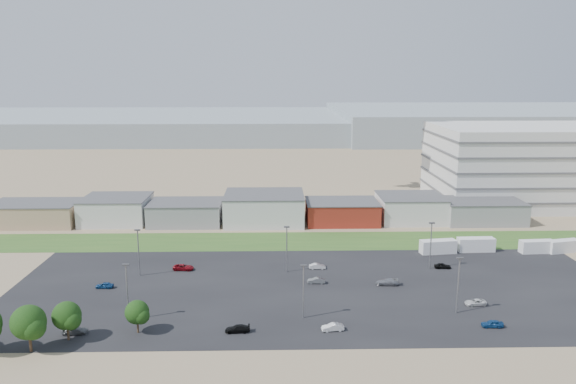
{
  "coord_description": "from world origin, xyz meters",
  "views": [
    {
      "loc": [
        -2.79,
        -83.89,
        41.42
      ],
      "look_at": [
        -0.36,
        22.0,
        19.04
      ],
      "focal_mm": 35.0,
      "sensor_mm": 36.0,
      "label": 1
    }
  ],
  "objects_px": {
    "box_trailer_a": "(438,247)",
    "parked_car_3": "(237,329)",
    "parked_car_10": "(75,330)",
    "parked_car_11": "(317,266)",
    "parked_car_0": "(475,302)",
    "parked_car_8": "(443,266)",
    "parked_car_12": "(387,282)",
    "parked_car_9": "(183,267)",
    "parked_car_5": "(105,285)",
    "parked_car_7": "(316,280)",
    "parked_car_2": "(492,324)",
    "parked_car_13": "(333,327)"
  },
  "relations": [
    {
      "from": "box_trailer_a",
      "to": "parked_car_3",
      "type": "height_order",
      "value": "box_trailer_a"
    },
    {
      "from": "parked_car_3",
      "to": "parked_car_10",
      "type": "relative_size",
      "value": 0.99
    },
    {
      "from": "parked_car_3",
      "to": "parked_car_11",
      "type": "xyz_separation_m",
      "value": [
        15.32,
        30.07,
        -0.0
      ]
    },
    {
      "from": "parked_car_0",
      "to": "parked_car_8",
      "type": "relative_size",
      "value": 1.12
    },
    {
      "from": "parked_car_3",
      "to": "parked_car_12",
      "type": "xyz_separation_m",
      "value": [
        28.6,
        20.27,
        0.06
      ]
    },
    {
      "from": "parked_car_9",
      "to": "parked_car_10",
      "type": "xyz_separation_m",
      "value": [
        -12.71,
        -30.02,
        -0.02
      ]
    },
    {
      "from": "parked_car_3",
      "to": "parked_car_10",
      "type": "height_order",
      "value": "parked_car_10"
    },
    {
      "from": "box_trailer_a",
      "to": "parked_car_5",
      "type": "relative_size",
      "value": 2.44
    },
    {
      "from": "parked_car_3",
      "to": "parked_car_8",
      "type": "bearing_deg",
      "value": 121.92
    },
    {
      "from": "parked_car_5",
      "to": "parked_car_9",
      "type": "relative_size",
      "value": 0.78
    },
    {
      "from": "parked_car_7",
      "to": "parked_car_10",
      "type": "relative_size",
      "value": 0.88
    },
    {
      "from": "parked_car_10",
      "to": "parked_car_8",
      "type": "bearing_deg",
      "value": -73.28
    },
    {
      "from": "parked_car_0",
      "to": "parked_car_9",
      "type": "xyz_separation_m",
      "value": [
        -56.34,
        19.98,
        0.07
      ]
    },
    {
      "from": "parked_car_7",
      "to": "parked_car_8",
      "type": "xyz_separation_m",
      "value": [
        28.07,
        8.21,
        0.0
      ]
    },
    {
      "from": "parked_car_2",
      "to": "parked_car_12",
      "type": "bearing_deg",
      "value": -141.19
    },
    {
      "from": "parked_car_0",
      "to": "parked_car_2",
      "type": "bearing_deg",
      "value": -9.33
    },
    {
      "from": "parked_car_11",
      "to": "parked_car_12",
      "type": "height_order",
      "value": "parked_car_12"
    },
    {
      "from": "parked_car_2",
      "to": "parked_car_12",
      "type": "relative_size",
      "value": 0.79
    },
    {
      "from": "parked_car_12",
      "to": "parked_car_13",
      "type": "distance_m",
      "value": 23.91
    },
    {
      "from": "parked_car_2",
      "to": "parked_car_10",
      "type": "height_order",
      "value": "parked_car_2"
    },
    {
      "from": "parked_car_10",
      "to": "parked_car_11",
      "type": "relative_size",
      "value": 1.15
    },
    {
      "from": "parked_car_7",
      "to": "parked_car_8",
      "type": "bearing_deg",
      "value": 109.18
    },
    {
      "from": "parked_car_0",
      "to": "parked_car_5",
      "type": "height_order",
      "value": "parked_car_5"
    },
    {
      "from": "parked_car_0",
      "to": "parked_car_9",
      "type": "height_order",
      "value": "parked_car_9"
    },
    {
      "from": "parked_car_3",
      "to": "parked_car_13",
      "type": "relative_size",
      "value": 1.11
    },
    {
      "from": "parked_car_2",
      "to": "parked_car_11",
      "type": "relative_size",
      "value": 1.0
    },
    {
      "from": "parked_car_10",
      "to": "parked_car_7",
      "type": "bearing_deg",
      "value": -68.79
    },
    {
      "from": "parked_car_2",
      "to": "parked_car_7",
      "type": "bearing_deg",
      "value": -123.1
    },
    {
      "from": "box_trailer_a",
      "to": "parked_car_2",
      "type": "distance_m",
      "value": 39.47
    },
    {
      "from": "parked_car_11",
      "to": "parked_car_8",
      "type": "bearing_deg",
      "value": -91.26
    },
    {
      "from": "parked_car_2",
      "to": "parked_car_13",
      "type": "relative_size",
      "value": 0.97
    },
    {
      "from": "parked_car_12",
      "to": "parked_car_0",
      "type": "bearing_deg",
      "value": 59.09
    },
    {
      "from": "parked_car_7",
      "to": "parked_car_13",
      "type": "distance_m",
      "value": 21.36
    },
    {
      "from": "box_trailer_a",
      "to": "parked_car_7",
      "type": "bearing_deg",
      "value": -155.77
    },
    {
      "from": "parked_car_3",
      "to": "box_trailer_a",
      "type": "bearing_deg",
      "value": 129.13
    },
    {
      "from": "parked_car_11",
      "to": "parked_car_13",
      "type": "distance_m",
      "value": 29.89
    },
    {
      "from": "parked_car_3",
      "to": "parked_car_10",
      "type": "distance_m",
      "value": 26.28
    },
    {
      "from": "box_trailer_a",
      "to": "parked_car_13",
      "type": "height_order",
      "value": "box_trailer_a"
    },
    {
      "from": "parked_car_10",
      "to": "parked_car_12",
      "type": "xyz_separation_m",
      "value": [
        54.88,
        20.32,
        0.06
      ]
    },
    {
      "from": "parked_car_2",
      "to": "parked_car_5",
      "type": "relative_size",
      "value": 1.04
    },
    {
      "from": "parked_car_2",
      "to": "parked_car_11",
      "type": "distance_m",
      "value": 39.8
    },
    {
      "from": "parked_car_3",
      "to": "parked_car_5",
      "type": "bearing_deg",
      "value": -128.94
    },
    {
      "from": "parked_car_3",
      "to": "parked_car_7",
      "type": "bearing_deg",
      "value": 143.05
    },
    {
      "from": "box_trailer_a",
      "to": "parked_car_0",
      "type": "bearing_deg",
      "value": -101.11
    },
    {
      "from": "parked_car_5",
      "to": "parked_car_2",
      "type": "bearing_deg",
      "value": 77.19
    },
    {
      "from": "parked_car_5",
      "to": "parked_car_9",
      "type": "distance_m",
      "value": 17.16
    },
    {
      "from": "box_trailer_a",
      "to": "parked_car_11",
      "type": "distance_m",
      "value": 30.97
    },
    {
      "from": "box_trailer_a",
      "to": "parked_car_3",
      "type": "xyz_separation_m",
      "value": [
        -44.53,
        -40.3,
        -0.99
      ]
    },
    {
      "from": "box_trailer_a",
      "to": "parked_car_12",
      "type": "xyz_separation_m",
      "value": [
        -15.94,
        -20.03,
        -0.92
      ]
    },
    {
      "from": "parked_car_5",
      "to": "parked_car_11",
      "type": "xyz_separation_m",
      "value": [
        42.79,
        10.17,
        -0.0
      ]
    }
  ]
}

